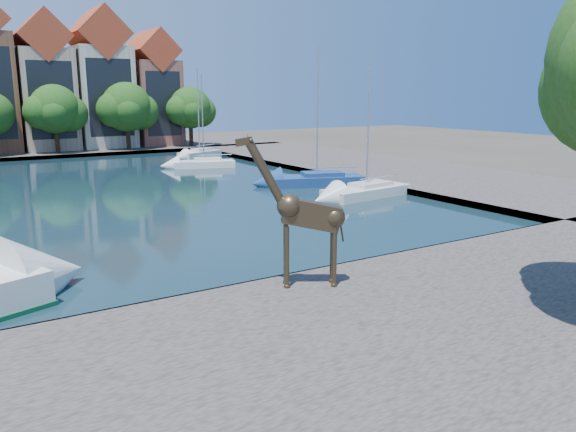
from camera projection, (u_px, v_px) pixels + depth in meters
name	position (u px, v px, depth m)	size (l,w,h in m)	color
ground	(266.00, 291.00, 20.25)	(160.00, 160.00, 0.00)	#38332B
water_basin	(100.00, 193.00, 40.13)	(38.00, 50.00, 0.08)	black
near_quay	(402.00, 361.00, 14.40)	(50.00, 14.00, 0.50)	#524B47
far_quay	(32.00, 152.00, 66.59)	(60.00, 16.00, 0.50)	#524B47
right_quay	(369.00, 166.00, 53.03)	(14.00, 52.00, 0.50)	#524B47
townhouse_east_inner	(44.00, 87.00, 66.03)	(5.94, 9.18, 15.79)	tan
townhouse_east_mid	(100.00, 84.00, 69.31)	(6.43, 9.18, 16.65)	beige
townhouse_east_end	(152.00, 93.00, 72.89)	(5.44, 9.18, 14.43)	brown
far_tree_mid_east	(56.00, 111.00, 62.08)	(7.02, 5.40, 7.52)	#332114
far_tree_east	(127.00, 109.00, 66.20)	(7.54, 5.80, 7.84)	#332114
far_tree_far_east	(191.00, 109.00, 70.38)	(6.76, 5.20, 7.36)	#332114
giraffe_statue	(303.00, 214.00, 18.83)	(3.34, 1.96, 5.11)	#3B2E1D
sailboat_right_a	(366.00, 189.00, 38.19)	(6.83, 3.11, 9.02)	silver
sailboat_right_b	(317.00, 178.00, 43.07)	(7.46, 4.67, 10.39)	navy
sailboat_right_c	(204.00, 162.00, 53.61)	(6.08, 3.67, 8.63)	silver
sailboat_right_d	(200.00, 153.00, 61.76)	(5.55, 3.87, 9.54)	silver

